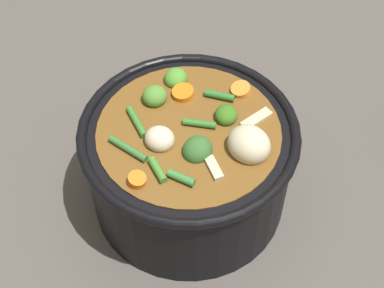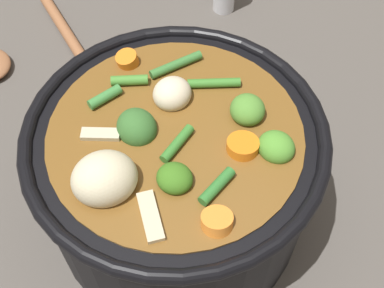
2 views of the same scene
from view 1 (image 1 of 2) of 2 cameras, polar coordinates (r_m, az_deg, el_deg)
ground_plane at (r=0.78m, az=-0.29°, el=-5.14°), size 1.10×1.10×0.00m
cooking_pot at (r=0.72m, az=-0.28°, el=-1.86°), size 0.26×0.26×0.17m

